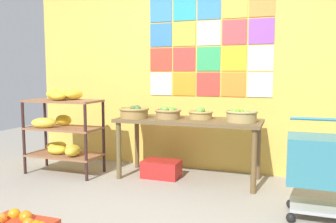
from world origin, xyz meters
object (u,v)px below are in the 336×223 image
(banana_shelf_unit, at_px, (62,125))
(produce_crate_under_table, at_px, (161,169))
(display_table, at_px, (188,126))
(fruit_basket_left, at_px, (241,115))
(fruit_basket_centre, at_px, (201,114))
(fruit_basket_back_right, at_px, (134,112))
(shopping_cart, at_px, (325,163))
(fruit_basket_right, at_px, (168,112))

(banana_shelf_unit, distance_m, produce_crate_under_table, 1.37)
(display_table, relative_size, fruit_basket_left, 4.78)
(fruit_basket_left, bearing_deg, banana_shelf_unit, -174.14)
(fruit_basket_centre, relative_size, fruit_basket_back_right, 0.80)
(produce_crate_under_table, height_order, shopping_cart, shopping_cart)
(shopping_cart, bearing_deg, fruit_basket_left, 135.13)
(fruit_basket_back_right, bearing_deg, shopping_cart, -16.28)
(fruit_basket_centre, xyz_separation_m, shopping_cart, (1.28, -0.77, -0.29))
(display_table, height_order, fruit_basket_right, fruit_basket_right)
(fruit_basket_centre, height_order, produce_crate_under_table, fruit_basket_centre)
(fruit_basket_right, height_order, fruit_basket_left, fruit_basket_right)
(display_table, height_order, shopping_cart, shopping_cart)
(banana_shelf_unit, distance_m, fruit_basket_left, 2.21)
(fruit_basket_centre, bearing_deg, fruit_basket_back_right, -167.33)
(banana_shelf_unit, bearing_deg, shopping_cart, -8.72)
(banana_shelf_unit, xyz_separation_m, fruit_basket_back_right, (0.94, 0.14, 0.18))
(fruit_basket_left, distance_m, fruit_basket_back_right, 1.26)
(fruit_basket_centre, bearing_deg, shopping_cart, -31.11)
(display_table, xyz_separation_m, fruit_basket_right, (-0.24, -0.03, 0.16))
(fruit_basket_centre, bearing_deg, fruit_basket_right, -167.47)
(display_table, height_order, fruit_basket_back_right, fruit_basket_back_right)
(fruit_basket_centre, bearing_deg, banana_shelf_unit, -169.60)
(display_table, xyz_separation_m, fruit_basket_centre, (0.13, 0.06, 0.15))
(fruit_basket_left, xyz_separation_m, shopping_cart, (0.80, -0.68, -0.30))
(fruit_basket_back_right, height_order, shopping_cart, fruit_basket_back_right)
(fruit_basket_back_right, height_order, produce_crate_under_table, fruit_basket_back_right)
(display_table, relative_size, shopping_cart, 1.98)
(fruit_basket_right, relative_size, fruit_basket_left, 0.89)
(fruit_basket_centre, bearing_deg, fruit_basket_left, -10.44)
(fruit_basket_back_right, bearing_deg, fruit_basket_centre, 12.67)
(banana_shelf_unit, bearing_deg, fruit_basket_centre, 10.40)
(produce_crate_under_table, bearing_deg, display_table, 7.90)
(fruit_basket_right, bearing_deg, fruit_basket_centre, 12.53)
(fruit_basket_right, distance_m, produce_crate_under_table, 0.69)
(display_table, bearing_deg, fruit_basket_right, -173.45)
(display_table, distance_m, fruit_basket_centre, 0.21)
(display_table, distance_m, fruit_basket_left, 0.64)
(fruit_basket_centre, relative_size, shopping_cart, 0.34)
(fruit_basket_centre, height_order, fruit_basket_left, fruit_basket_left)
(display_table, bearing_deg, shopping_cart, -26.91)
(banana_shelf_unit, xyz_separation_m, display_table, (1.58, 0.26, 0.02))
(produce_crate_under_table, bearing_deg, banana_shelf_unit, -170.35)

